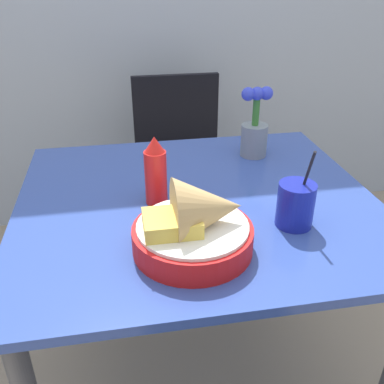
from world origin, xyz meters
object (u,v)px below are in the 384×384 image
Objects in this scene: food_basket at (197,225)px; flower_vase at (255,129)px; ketchup_bottle at (155,171)px; drink_cup at (295,206)px; chair_far_window at (179,154)px.

flower_vase is (0.29, 0.50, 0.03)m from food_basket.
ketchup_bottle is 0.82× the size of flower_vase.
drink_cup is 0.44m from flower_vase.
chair_far_window is 0.88m from ketchup_bottle.
flower_vase is (0.03, 0.44, 0.04)m from drink_cup.
flower_vase reaches higher than drink_cup.
food_basket is 1.30× the size of drink_cup.
ketchup_bottle is 0.90× the size of drink_cup.
ketchup_bottle is at bearing -143.72° from flower_vase.
food_basket reaches higher than chair_far_window.
ketchup_bottle is 0.44m from flower_vase.
food_basket is 1.17× the size of flower_vase.
chair_far_window is at bearing 77.20° from ketchup_bottle.
food_basket is at bearing -167.07° from drink_cup.
food_basket is 0.58m from flower_vase.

